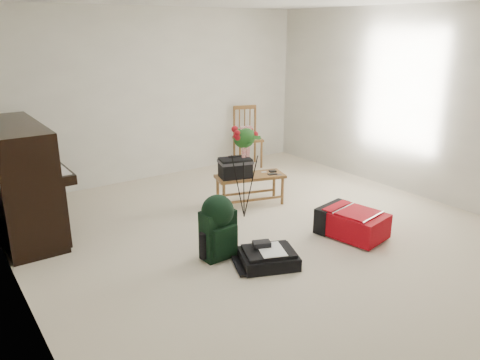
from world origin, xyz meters
TOP-DOWN VIEW (x-y plane):
  - floor at (0.00, 0.00)m, footprint 5.00×5.50m
  - wall_back at (0.00, 2.75)m, footprint 5.00×0.04m
  - wall_left at (-2.50, 0.00)m, footprint 0.04×5.50m
  - wall_right at (2.50, 0.00)m, footprint 0.04×5.50m
  - piano at (-2.19, 1.60)m, footprint 0.71×1.50m
  - bench at (0.26, 0.91)m, footprint 0.95×0.59m
  - dining_chair at (1.43, 2.44)m, footprint 0.54×0.54m
  - red_suitcase at (0.74, -0.48)m, footprint 0.59×0.78m
  - black_duffel at (-0.43, -0.51)m, footprint 0.65×0.59m
  - green_backpack at (-0.74, -0.11)m, footprint 0.34×0.32m
  - flower_stand at (0.09, 0.61)m, footprint 0.41×0.41m

SIDE VIEW (x-z plane):
  - floor at x=0.00m, z-range -0.01..0.01m
  - black_duffel at x=-0.43m, z-range -0.03..0.19m
  - red_suitcase at x=0.74m, z-range 0.01..0.31m
  - green_backpack at x=-0.74m, z-range 0.03..0.69m
  - dining_chair at x=1.43m, z-range -0.01..0.97m
  - bench at x=0.26m, z-range 0.14..0.82m
  - flower_stand at x=0.09m, z-range -0.01..1.14m
  - piano at x=-2.19m, z-range -0.03..1.22m
  - wall_back at x=0.00m, z-range 0.00..2.50m
  - wall_left at x=-2.50m, z-range 0.00..2.50m
  - wall_right at x=2.50m, z-range 0.00..2.50m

